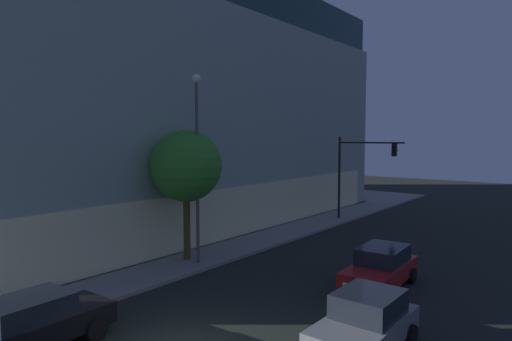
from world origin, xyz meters
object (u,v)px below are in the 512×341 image
object	(u,v)px
sidewalk_tree	(186,166)
car_red	(381,267)
modern_building	(124,110)
traffic_light_far_corner	(359,164)
car_black	(36,322)
car_grey	(365,322)
street_lamp_sidewalk	(197,148)

from	to	relation	value
sidewalk_tree	car_red	size ratio (longest dim) A/B	1.42
modern_building	traffic_light_far_corner	xyz separation A→B (m)	(8.14, -17.16, -4.20)
sidewalk_tree	car_red	xyz separation A→B (m)	(2.45, -9.22, -4.02)
car_black	car_grey	world-z (taller)	car_grey
traffic_light_far_corner	car_red	world-z (taller)	traffic_light_far_corner
street_lamp_sidewalk	car_red	world-z (taller)	street_lamp_sidewalk
traffic_light_far_corner	sidewalk_tree	bearing A→B (deg)	171.16
modern_building	car_grey	xyz separation A→B (m)	(-10.15, -25.82, -7.68)
modern_building	street_lamp_sidewalk	distance (m)	17.38
car_grey	car_red	distance (m)	5.89
modern_building	car_black	xyz separation A→B (m)	(-16.17, -18.10, -7.67)
street_lamp_sidewalk	car_black	xyz separation A→B (m)	(-9.12, -2.45, -4.95)
traffic_light_far_corner	car_grey	distance (m)	20.54
traffic_light_far_corner	car_red	xyz separation A→B (m)	(-12.68, -6.87, -3.49)
sidewalk_tree	car_black	distance (m)	10.54
sidewalk_tree	car_black	size ratio (longest dim) A/B	1.54
car_black	car_grey	size ratio (longest dim) A/B	1.05
street_lamp_sidewalk	car_red	xyz separation A→B (m)	(2.50, -8.38, -4.96)
sidewalk_tree	modern_building	bearing A→B (deg)	64.73
modern_building	sidewalk_tree	xyz separation A→B (m)	(-6.99, -14.80, -3.67)
car_black	car_grey	distance (m)	9.79
street_lamp_sidewalk	car_grey	bearing A→B (deg)	-106.99
modern_building	traffic_light_far_corner	bearing A→B (deg)	-64.63
modern_building	car_red	bearing A→B (deg)	-100.71
car_grey	car_red	world-z (taller)	car_grey
car_black	car_red	xyz separation A→B (m)	(11.62, -5.93, -0.01)
car_grey	street_lamp_sidewalk	bearing A→B (deg)	73.01
street_lamp_sidewalk	sidewalk_tree	distance (m)	1.27
sidewalk_tree	car_grey	distance (m)	12.15
modern_building	car_red	world-z (taller)	modern_building
traffic_light_far_corner	car_black	bearing A→B (deg)	-177.77
street_lamp_sidewalk	car_black	distance (m)	10.66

